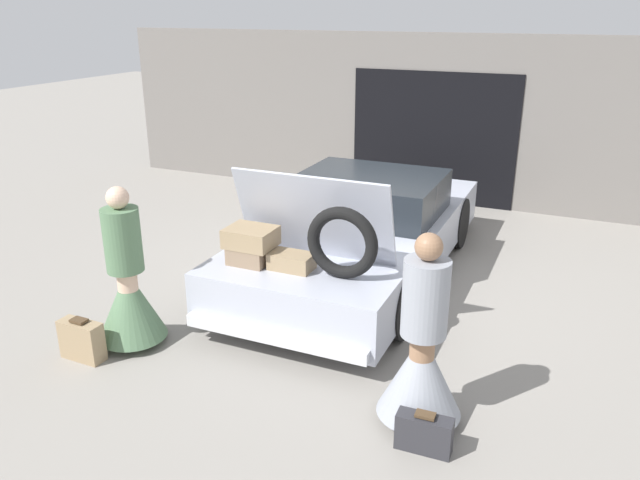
# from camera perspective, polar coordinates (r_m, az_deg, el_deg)

# --- Properties ---
(ground_plane) EXTENTS (40.00, 40.00, 0.00)m
(ground_plane) POSITION_cam_1_polar(r_m,az_deg,el_deg) (7.98, 3.69, -3.00)
(ground_plane) COLOR gray
(garage_wall_back) EXTENTS (12.00, 0.14, 2.80)m
(garage_wall_back) POSITION_cam_1_polar(r_m,az_deg,el_deg) (10.84, 10.42, 10.71)
(garage_wall_back) COLOR slate
(garage_wall_back) RESTS_ON ground_plane
(car) EXTENTS (2.03, 4.72, 1.66)m
(car) POSITION_cam_1_polar(r_m,az_deg,el_deg) (7.77, 3.76, 0.78)
(car) COLOR #B2B7C6
(car) RESTS_ON ground_plane
(person_left) EXTENTS (0.68, 0.68, 1.63)m
(person_left) POSITION_cam_1_polar(r_m,az_deg,el_deg) (6.41, -17.11, -4.44)
(person_left) COLOR beige
(person_left) RESTS_ON ground_plane
(person_right) EXTENTS (0.69, 0.69, 1.63)m
(person_right) POSITION_cam_1_polar(r_m,az_deg,el_deg) (5.09, 9.26, -10.63)
(person_right) COLOR #997051
(person_right) RESTS_ON ground_plane
(suitcase_beside_left_person) EXTENTS (0.44, 0.19, 0.42)m
(suitcase_beside_left_person) POSITION_cam_1_polar(r_m,az_deg,el_deg) (6.45, -20.94, -8.55)
(suitcase_beside_left_person) COLOR #9E8460
(suitcase_beside_left_person) RESTS_ON ground_plane
(suitcase_beside_right_person) EXTENTS (0.43, 0.16, 0.33)m
(suitcase_beside_right_person) POSITION_cam_1_polar(r_m,az_deg,el_deg) (5.01, 9.49, -17.02)
(suitcase_beside_right_person) COLOR #2D2D33
(suitcase_beside_right_person) RESTS_ON ground_plane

